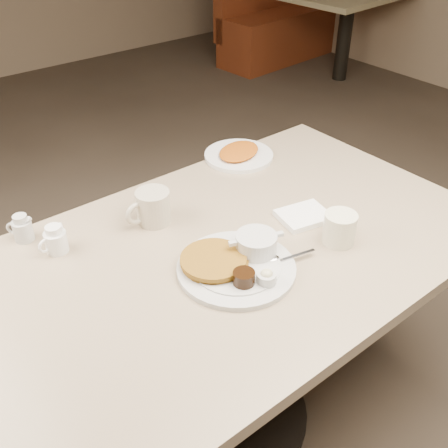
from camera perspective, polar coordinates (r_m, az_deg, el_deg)
diner_table at (r=1.56m, az=0.46°, el=-7.57°), size 1.50×0.90×0.75m
main_plate at (r=1.37m, az=1.46°, el=-4.03°), size 0.41×0.40×0.07m
coffee_mug_near at (r=1.48m, az=12.47°, el=-0.35°), size 0.14×0.11×0.09m
napkin at (r=1.58m, az=8.63°, el=0.86°), size 0.17×0.15×0.02m
coffee_mug_far at (r=1.54m, az=-7.80°, el=1.80°), size 0.14×0.10×0.10m
creamer_left at (r=1.49m, az=-17.81°, el=-1.67°), size 0.09×0.07×0.08m
creamer_right at (r=1.56m, az=-21.02°, el=-0.48°), size 0.07×0.07×0.08m
hash_plate at (r=1.89m, az=1.61°, el=7.58°), size 0.32×0.32×0.04m
booth_back_right at (r=5.31m, az=6.23°, el=21.49°), size 1.30×1.50×1.12m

